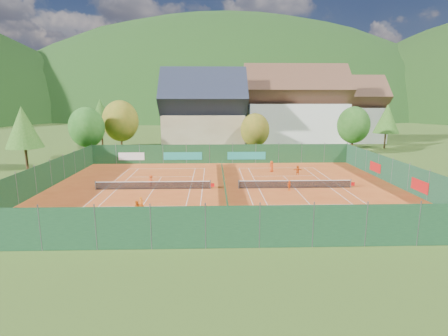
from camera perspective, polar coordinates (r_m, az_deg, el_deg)
The scene contains 34 objects.
ground at distance 39.46m, azimuth 0.09°, elevation -3.44°, with size 600.00×600.00×0.00m, color #335119.
clay_pad at distance 39.45m, azimuth 0.09°, elevation -3.41°, with size 40.00×32.00×0.01m, color #B94A1B.
court_markings_left at distance 40.00m, azimuth -11.46°, elevation -3.42°, with size 11.03×23.83×0.00m.
court_markings_right at distance 40.51m, azimuth 11.49°, elevation -3.24°, with size 11.03×23.83×0.00m.
tennis_net_left at distance 39.85m, azimuth -11.27°, elevation -2.73°, with size 13.30×0.10×1.02m.
tennis_net_right at distance 40.43m, azimuth 11.74°, elevation -2.55°, with size 13.30×0.10×1.02m.
court_divider at distance 39.33m, azimuth 0.09°, elevation -2.71°, with size 0.03×28.80×1.00m.
fence_north at distance 54.82m, azimuth -0.95°, elevation 2.28°, with size 40.00×0.10×3.00m.
fence_south at distance 23.75m, azimuth 1.42°, elevation -9.63°, with size 40.00×0.04×3.00m.
fence_west at distance 43.33m, azimuth -27.39°, elevation -1.32°, with size 0.04×32.00×3.00m.
fence_east at distance 44.55m, azimuth 26.75°, elevation -0.98°, with size 0.09×32.00×3.00m.
chalet at distance 68.27m, azimuth -3.31°, elevation 8.37°, with size 16.20×12.00×16.00m.
hotel_block_a at distance 76.20m, azimuth 11.42°, elevation 9.03°, with size 21.60×11.00×17.25m.
hotel_block_b at distance 87.98m, azimuth 19.21°, elevation 8.39°, with size 17.28×10.00×15.50m.
tree_west_front at distance 61.91m, azimuth -21.51°, elevation 6.19°, with size 5.72×5.72×8.69m.
tree_west_mid at distance 66.42m, azimuth -16.55°, elevation 7.37°, with size 6.44×6.44×9.78m.
tree_west_back at distance 75.72m, azimuth -19.50°, elevation 8.12°, with size 5.60×5.60×10.00m.
tree_center at distance 60.83m, azimuth 5.08°, elevation 6.20°, with size 5.01×5.01×7.60m.
tree_east_front at distance 67.27m, azimuth 20.39°, elevation 6.60°, with size 5.72×5.72×8.69m.
tree_east_mid at distance 78.64m, azimuth 25.04°, elevation 7.31°, with size 5.04×5.04×9.00m.
tree_west_side at distance 56.96m, azimuth -29.97°, elevation 5.79°, with size 5.04×5.04×9.00m.
tree_east_back at distance 82.85m, azimuth 17.59°, elevation 8.44°, with size 7.15×7.15×10.86m.
mountain_backdrop at distance 277.74m, azimuth 4.35°, elevation 0.84°, with size 820.00×530.00×242.00m.
ball_hopper at distance 30.23m, azimuth 21.50°, elevation -7.70°, with size 0.34×0.34×0.80m.
loose_ball_0 at distance 34.60m, azimuth -10.16°, elevation -5.64°, with size 0.07×0.07×0.07m, color #CCD833.
loose_ball_1 at distance 31.17m, azimuth 12.89°, elevation -7.64°, with size 0.07×0.07×0.07m, color #CCD833.
loose_ball_2 at distance 43.66m, azimuth 0.28°, elevation -1.94°, with size 0.07×0.07×0.07m, color #CCD833.
loose_ball_3 at distance 48.09m, azimuth -7.21°, elevation -0.80°, with size 0.07×0.07×0.07m, color #CCD833.
player_left_near at distance 32.43m, azimuth -13.36°, elevation -5.74°, with size 0.49×0.32×1.34m, color orange.
player_left_mid at distance 30.90m, azimuth -14.00°, elevation -6.51°, with size 0.71×0.55×1.45m, color orange.
player_left_far at distance 41.33m, azimuth -11.83°, elevation -2.04°, with size 0.85×0.49×1.32m, color #DB4513.
player_right_near at distance 39.15m, azimuth 10.60°, elevation -2.83°, with size 0.69×0.29×1.18m, color orange.
player_right_far_a at distance 48.94m, azimuth 7.78°, elevation 0.27°, with size 0.75×0.49×1.53m, color #CE4112.
player_right_far_b at distance 47.25m, azimuth 11.93°, elevation -0.38°, with size 1.25×0.40×1.35m, color #CE5212.
Camera 1 is at (-1.29, -38.16, 9.93)m, focal length 28.00 mm.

